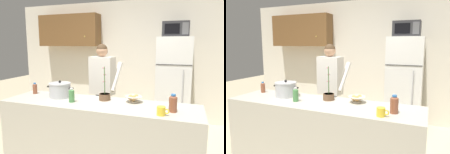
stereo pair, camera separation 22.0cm
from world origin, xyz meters
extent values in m
cube|color=silver|center=(0.00, 2.30, 1.30)|extent=(6.00, 0.12, 2.60)
cube|color=brown|center=(-1.60, 2.07, 1.97)|extent=(1.47, 0.34, 0.72)
sphere|color=gold|center=(-1.12, 1.90, 1.82)|extent=(0.03, 0.03, 0.03)
cube|color=#BCB7A8|center=(0.00, 0.00, 0.46)|extent=(2.52, 0.68, 0.92)
cube|color=white|center=(0.82, 1.85, 0.89)|extent=(0.64, 0.64, 1.79)
cube|color=#333333|center=(0.82, 1.53, 1.29)|extent=(0.63, 0.01, 0.01)
cylinder|color=#B2B2B7|center=(1.00, 1.50, 0.81)|extent=(0.02, 0.02, 0.81)
cube|color=#2D2D30|center=(0.82, 1.83, 1.93)|extent=(0.48, 0.36, 0.28)
cube|color=black|center=(0.76, 1.65, 1.93)|extent=(0.26, 0.01, 0.18)
cube|color=#59595B|center=(0.99, 1.65, 1.93)|extent=(0.11, 0.01, 0.21)
cylinder|color=black|center=(-0.23, 0.90, 0.40)|extent=(0.11, 0.11, 0.81)
cylinder|color=black|center=(-0.38, 0.92, 0.40)|extent=(0.11, 0.11, 0.81)
cube|color=white|center=(-0.30, 0.91, 1.13)|extent=(0.45, 0.27, 0.64)
sphere|color=tan|center=(-0.30, 0.91, 1.54)|extent=(0.19, 0.19, 0.19)
sphere|color=#4C3823|center=(-0.30, 0.91, 1.57)|extent=(0.19, 0.19, 0.19)
cylinder|color=white|center=(-0.08, 1.00, 1.11)|extent=(0.14, 0.38, 0.49)
cylinder|color=white|center=(-0.49, 1.06, 1.11)|extent=(0.14, 0.38, 0.49)
cylinder|color=silver|center=(-0.61, 0.09, 1.01)|extent=(0.29, 0.29, 0.19)
cylinder|color=silver|center=(-0.61, 0.09, 1.11)|extent=(0.30, 0.30, 0.02)
sphere|color=black|center=(-0.61, 0.09, 1.14)|extent=(0.04, 0.04, 0.04)
cube|color=black|center=(-0.78, 0.09, 1.06)|extent=(0.06, 0.02, 0.02)
cube|color=black|center=(-0.43, 0.09, 1.06)|extent=(0.06, 0.02, 0.02)
cylinder|color=yellow|center=(0.81, -0.22, 0.97)|extent=(0.09, 0.09, 0.10)
torus|color=yellow|center=(0.87, -0.22, 0.97)|extent=(0.06, 0.01, 0.06)
cylinder|color=beige|center=(0.42, 0.18, 0.93)|extent=(0.12, 0.12, 0.02)
cone|color=beige|center=(0.42, 0.18, 0.97)|extent=(0.22, 0.22, 0.06)
sphere|color=tan|center=(0.39, 0.15, 0.98)|extent=(0.07, 0.07, 0.07)
sphere|color=tan|center=(0.45, 0.20, 0.98)|extent=(0.07, 0.07, 0.07)
sphere|color=tan|center=(0.44, 0.14, 0.98)|extent=(0.07, 0.07, 0.07)
cylinder|color=brown|center=(-1.08, 0.15, 0.99)|extent=(0.06, 0.06, 0.14)
cone|color=brown|center=(-1.08, 0.15, 1.07)|extent=(0.06, 0.06, 0.02)
cylinder|color=#3372BF|center=(-1.08, 0.15, 1.08)|extent=(0.04, 0.04, 0.02)
cylinder|color=#4C8C4C|center=(-0.33, -0.08, 1.00)|extent=(0.07, 0.07, 0.15)
cone|color=#4C8C4C|center=(-0.33, -0.08, 1.08)|extent=(0.07, 0.07, 0.02)
cylinder|color=white|center=(-0.33, -0.08, 1.09)|extent=(0.04, 0.04, 0.02)
cylinder|color=brown|center=(0.92, -0.06, 1.00)|extent=(0.09, 0.09, 0.16)
cone|color=brown|center=(0.92, -0.06, 1.10)|extent=(0.09, 0.09, 0.03)
cylinder|color=#3372BF|center=(0.92, -0.06, 1.11)|extent=(0.05, 0.05, 0.02)
cylinder|color=brown|center=(0.04, 0.15, 0.96)|extent=(0.15, 0.15, 0.09)
cylinder|color=#38281E|center=(0.04, 0.15, 1.00)|extent=(0.14, 0.14, 0.01)
cylinder|color=#4C7238|center=(0.04, 0.15, 1.19)|extent=(0.01, 0.02, 0.36)
ellipsoid|color=pink|center=(0.02, 0.17, 1.17)|extent=(0.04, 0.03, 0.02)
ellipsoid|color=pink|center=(0.03, 0.17, 1.26)|extent=(0.04, 0.03, 0.02)
ellipsoid|color=pink|center=(0.02, 0.16, 1.35)|extent=(0.04, 0.03, 0.02)
camera|label=1|loc=(1.04, -2.39, 1.66)|focal=34.04mm
camera|label=2|loc=(1.25, -2.31, 1.66)|focal=34.04mm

